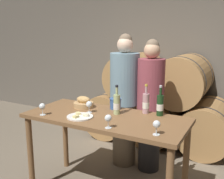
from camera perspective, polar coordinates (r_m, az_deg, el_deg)
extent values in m
cube|color=#60594F|center=(4.70, 12.69, 10.24)|extent=(10.00, 0.12, 3.20)
cylinder|color=#A87A47|center=(4.64, 0.63, -4.89)|extent=(0.75, 0.95, 0.75)
cylinder|color=#2D2D33|center=(4.39, -1.23, -5.93)|extent=(0.76, 0.02, 0.76)
cylinder|color=#2D2D33|center=(4.90, 2.28, -3.96)|extent=(0.76, 0.03, 0.76)
cylinder|color=#A87A47|center=(4.35, 9.78, -6.26)|extent=(0.75, 0.95, 0.75)
cylinder|color=#2D2D33|center=(4.08, 8.40, -7.48)|extent=(0.76, 0.02, 0.76)
cylinder|color=#2D2D33|center=(4.63, 10.98, -5.17)|extent=(0.76, 0.03, 0.76)
cylinder|color=#A87A47|center=(4.19, 19.97, -7.58)|extent=(0.75, 0.95, 0.75)
cylinder|color=#2D2D33|center=(3.91, 19.29, -8.98)|extent=(0.76, 0.02, 0.76)
cylinder|color=#2D2D33|center=(4.48, 20.56, -6.36)|extent=(0.76, 0.03, 0.76)
cylinder|color=#A87A47|center=(4.33, 5.22, 2.96)|extent=(0.75, 0.95, 0.75)
cylinder|color=#2D2D33|center=(4.05, 3.52, 2.35)|extent=(0.76, 0.02, 0.76)
cylinder|color=#2D2D33|center=(4.60, 6.71, 3.49)|extent=(0.76, 0.03, 0.76)
cylinder|color=#A87A47|center=(4.09, 15.28, 2.03)|extent=(0.75, 0.95, 0.75)
cylinder|color=#2D2D33|center=(3.80, 14.23, 1.32)|extent=(0.76, 0.02, 0.76)
cylinder|color=#2D2D33|center=(4.38, 16.20, 2.64)|extent=(0.76, 0.03, 0.76)
cylinder|color=brown|center=(3.11, -17.32, -13.27)|extent=(0.06, 0.06, 0.87)
cylinder|color=brown|center=(3.52, -10.12, -9.78)|extent=(0.06, 0.06, 0.87)
cylinder|color=brown|center=(2.90, 15.78, -15.09)|extent=(0.06, 0.06, 0.87)
cube|color=brown|center=(2.71, -1.48, -6.17)|extent=(1.68, 0.73, 0.04)
cylinder|color=#756651|center=(3.57, 2.66, -9.56)|extent=(0.31, 0.31, 0.83)
cylinder|color=gray|center=(3.36, 2.78, 2.34)|extent=(0.38, 0.38, 0.66)
sphere|color=beige|center=(3.32, 2.86, 9.69)|extent=(0.20, 0.20, 0.20)
sphere|color=#75604C|center=(3.32, 2.96, 10.66)|extent=(0.17, 0.17, 0.17)
cylinder|color=#232326|center=(3.45, 8.09, -10.77)|extent=(0.27, 0.27, 0.80)
cylinder|color=#8C3D47|center=(3.24, 8.47, 1.03)|extent=(0.33, 0.33, 0.64)
sphere|color=tan|center=(3.18, 8.71, 8.39)|extent=(0.20, 0.20, 0.20)
sphere|color=#75604C|center=(3.19, 8.81, 9.37)|extent=(0.16, 0.16, 0.16)
cylinder|color=#193819|center=(2.73, 10.43, -3.43)|extent=(0.07, 0.07, 0.21)
cylinder|color=#193819|center=(2.70, 10.55, -0.40)|extent=(0.03, 0.03, 0.08)
cylinder|color=#B7B7BC|center=(2.69, 10.59, 0.66)|extent=(0.03, 0.03, 0.02)
cylinder|color=white|center=(2.74, 10.41, -3.77)|extent=(0.07, 0.07, 0.07)
cylinder|color=#ADBC7F|center=(2.74, 1.03, -3.28)|extent=(0.07, 0.07, 0.21)
cylinder|color=#ADBC7F|center=(2.70, 1.04, -0.33)|extent=(0.03, 0.03, 0.08)
cylinder|color=black|center=(2.69, 1.05, 0.74)|extent=(0.03, 0.03, 0.02)
cylinder|color=white|center=(2.74, 1.03, -3.62)|extent=(0.07, 0.07, 0.07)
cylinder|color=#BC8E93|center=(2.79, 7.37, -3.04)|extent=(0.07, 0.07, 0.21)
cylinder|color=#BC8E93|center=(2.76, 7.46, -0.11)|extent=(0.03, 0.03, 0.08)
cylinder|color=gold|center=(2.75, 7.49, 0.94)|extent=(0.03, 0.03, 0.02)
cylinder|color=white|center=(2.79, 7.36, -3.37)|extent=(0.07, 0.07, 0.07)
cylinder|color=#335693|center=(2.93, 0.74, -3.08)|extent=(0.12, 0.12, 0.12)
cylinder|color=#335693|center=(2.92, 0.74, -2.05)|extent=(0.13, 0.13, 0.01)
cylinder|color=tan|center=(3.01, -6.22, -3.34)|extent=(0.23, 0.23, 0.06)
ellipsoid|color=tan|center=(3.00, -6.24, -2.20)|extent=(0.17, 0.10, 0.08)
cylinder|color=white|center=(2.68, -6.99, -5.89)|extent=(0.27, 0.27, 0.01)
cube|color=beige|center=(2.66, -5.73, -5.57)|extent=(0.07, 0.06, 0.02)
cube|color=beige|center=(2.73, -7.39, -5.17)|extent=(0.07, 0.07, 0.02)
cube|color=#E0CC7F|center=(2.63, -7.88, -5.84)|extent=(0.05, 0.06, 0.02)
cylinder|color=white|center=(2.83, -14.86, -5.35)|extent=(0.06, 0.06, 0.00)
cylinder|color=white|center=(2.82, -14.89, -4.70)|extent=(0.01, 0.01, 0.06)
sphere|color=white|center=(2.80, -14.96, -3.55)|extent=(0.06, 0.06, 0.06)
cylinder|color=white|center=(2.82, -4.98, -4.98)|extent=(0.06, 0.06, 0.00)
cylinder|color=white|center=(2.81, -4.99, -4.34)|extent=(0.01, 0.01, 0.06)
sphere|color=white|center=(2.80, -5.01, -3.18)|extent=(0.06, 0.06, 0.06)
cylinder|color=white|center=(2.37, -0.83, -8.35)|extent=(0.06, 0.06, 0.00)
cylinder|color=white|center=(2.36, -0.83, -7.59)|extent=(0.01, 0.01, 0.06)
sphere|color=white|center=(2.34, -0.83, -6.24)|extent=(0.06, 0.06, 0.06)
cylinder|color=white|center=(2.26, 9.60, -9.64)|extent=(0.06, 0.06, 0.00)
cylinder|color=white|center=(2.24, 9.63, -8.86)|extent=(0.01, 0.01, 0.06)
sphere|color=white|center=(2.22, 9.68, -7.45)|extent=(0.06, 0.06, 0.06)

